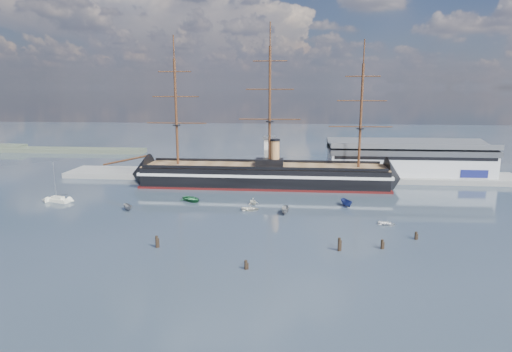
{
  "coord_description": "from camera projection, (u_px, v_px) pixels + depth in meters",
  "views": [
    {
      "loc": [
        12.0,
        -93.26,
        35.64
      ],
      "look_at": [
        0.93,
        35.0,
        9.0
      ],
      "focal_mm": 30.0,
      "sensor_mm": 36.0,
      "label": 1
    }
  ],
  "objects": [
    {
      "name": "motorboat_a",
      "position": [
        128.0,
        210.0,
        126.59
      ],
      "size": [
        5.84,
        5.31,
        2.32
      ],
      "primitive_type": "imported",
      "rotation": [
        0.0,
        0.0,
        0.68
      ],
      "color": "slate",
      "rests_on": "ground"
    },
    {
      "name": "warehouse",
      "position": [
        408.0,
        158.0,
        170.76
      ],
      "size": [
        63.0,
        21.0,
        11.6
      ],
      "color": "#B7BABC",
      "rests_on": "ground"
    },
    {
      "name": "piling_extra",
      "position": [
        382.0,
        249.0,
        96.32
      ],
      "size": [
        0.64,
        0.64,
        2.92
      ],
      "primitive_type": "cylinder",
      "color": "black",
      "rests_on": "ground"
    },
    {
      "name": "quay_tower",
      "position": [
        270.0,
        155.0,
        168.21
      ],
      "size": [
        5.0,
        5.0,
        15.0
      ],
      "color": "silver",
      "rests_on": "ground"
    },
    {
      "name": "piling_far_right",
      "position": [
        416.0,
        239.0,
        102.34
      ],
      "size": [
        0.64,
        0.64,
        2.62
      ],
      "primitive_type": "cylinder",
      "color": "black",
      "rests_on": "ground"
    },
    {
      "name": "motorboat_d",
      "position": [
        253.0,
        205.0,
        132.92
      ],
      "size": [
        6.7,
        5.72,
        2.29
      ],
      "primitive_type": "imported",
      "rotation": [
        0.0,
        0.0,
        0.59
      ],
      "color": "silver",
      "rests_on": "ground"
    },
    {
      "name": "shoreline",
      "position": [
        25.0,
        149.0,
        242.36
      ],
      "size": [
        120.0,
        10.0,
        4.0
      ],
      "color": "#3F4C38",
      "rests_on": "ground"
    },
    {
      "name": "motorboat_b",
      "position": [
        250.0,
        210.0,
        126.49
      ],
      "size": [
        1.63,
        3.43,
        1.55
      ],
      "primitive_type": "imported",
      "rotation": [
        0.0,
        0.0,
        1.48
      ],
      "color": "silver",
      "rests_on": "ground"
    },
    {
      "name": "motorboat_c",
      "position": [
        285.0,
        214.0,
        123.13
      ],
      "size": [
        6.58,
        2.78,
        2.57
      ],
      "primitive_type": "imported",
      "rotation": [
        0.0,
        0.0,
        -0.07
      ],
      "color": "gray",
      "rests_on": "ground"
    },
    {
      "name": "sailboat",
      "position": [
        58.0,
        199.0,
        135.83
      ],
      "size": [
        8.34,
        4.86,
        12.82
      ],
      "rotation": [
        0.0,
        0.0,
        -0.34
      ],
      "color": "beige",
      "rests_on": "ground"
    },
    {
      "name": "motorboat_e",
      "position": [
        387.0,
        225.0,
        113.19
      ],
      "size": [
        2.35,
        3.1,
        1.35
      ],
      "primitive_type": "imported",
      "rotation": [
        0.0,
        0.0,
        1.1
      ],
      "color": "white",
      "rests_on": "ground"
    },
    {
      "name": "quay",
      "position": [
        287.0,
        178.0,
        172.52
      ],
      "size": [
        180.0,
        18.0,
        2.0
      ],
      "primitive_type": "cube",
      "color": "slate",
      "rests_on": "ground"
    },
    {
      "name": "motorboat_g",
      "position": [
        192.0,
        201.0,
        136.79
      ],
      "size": [
        4.29,
        4.8,
        2.16
      ],
      "primitive_type": "imported",
      "rotation": [
        0.0,
        0.0,
        0.92
      ],
      "color": "#236238",
      "rests_on": "ground"
    },
    {
      "name": "piling_near_mid",
      "position": [
        246.0,
        269.0,
        85.52
      ],
      "size": [
        0.64,
        0.64,
        2.61
      ],
      "primitive_type": "cylinder",
      "color": "black",
      "rests_on": "ground"
    },
    {
      "name": "piling_near_right",
      "position": [
        339.0,
        251.0,
        95.23
      ],
      "size": [
        0.64,
        0.64,
        3.73
      ],
      "primitive_type": "cylinder",
      "color": "black",
      "rests_on": "ground"
    },
    {
      "name": "piling_near_left",
      "position": [
        157.0,
        248.0,
        97.18
      ],
      "size": [
        0.64,
        0.64,
        3.48
      ],
      "primitive_type": "cylinder",
      "color": "black",
      "rests_on": "ground"
    },
    {
      "name": "ground",
      "position": [
        254.0,
        200.0,
        138.24
      ],
      "size": [
        600.0,
        600.0,
        0.0
      ],
      "primitive_type": "plane",
      "color": "#25333C",
      "rests_on": "ground"
    },
    {
      "name": "warship",
      "position": [
        259.0,
        175.0,
        156.94
      ],
      "size": [
        112.92,
        16.68,
        53.94
      ],
      "rotation": [
        0.0,
        0.0,
        -0.0
      ],
      "color": "black",
      "rests_on": "ground"
    },
    {
      "name": "motorboat_f",
      "position": [
        347.0,
        206.0,
        130.82
      ],
      "size": [
        7.17,
        4.78,
        2.69
      ],
      "primitive_type": "imported",
      "rotation": [
        0.0,
        0.0,
        0.38
      ],
      "color": "navy",
      "rests_on": "ground"
    }
  ]
}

